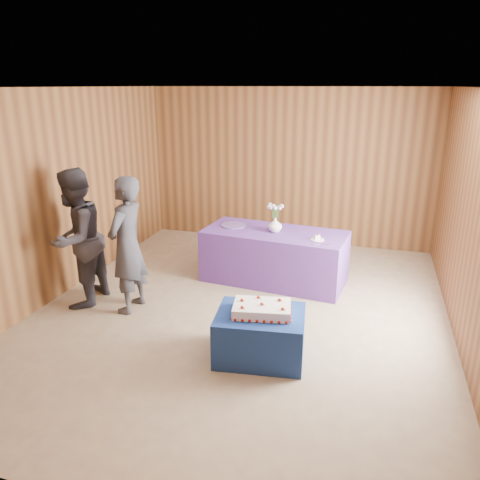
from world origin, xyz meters
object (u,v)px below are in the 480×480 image
at_px(guest_left, 127,245).
at_px(serving_table, 274,256).
at_px(vase, 275,225).
at_px(guest_right, 76,239).
at_px(sheet_cake, 262,309).
at_px(cake_table, 260,335).

bearing_deg(guest_left, serving_table, 134.43).
distance_m(vase, guest_right, 2.66).
bearing_deg(vase, guest_left, -138.10).
relative_size(serving_table, sheet_cake, 3.00).
distance_m(sheet_cake, guest_left, 1.98).
bearing_deg(cake_table, guest_left, 154.55).
xyz_separation_m(cake_table, sheet_cake, (0.01, 0.01, 0.30)).
height_order(cake_table, vase, vase).
distance_m(cake_table, vase, 2.12).
bearing_deg(vase, serving_table, 97.97).
bearing_deg(sheet_cake, guest_right, 157.05).
distance_m(serving_table, guest_left, 2.14).
relative_size(cake_table, serving_table, 0.45).
height_order(sheet_cake, guest_left, guest_left).
relative_size(vase, guest_right, 0.11).
relative_size(sheet_cake, vase, 3.27).
distance_m(serving_table, guest_right, 2.71).
distance_m(sheet_cake, guest_right, 2.64).
xyz_separation_m(sheet_cake, guest_left, (-1.85, 0.62, 0.30)).
height_order(cake_table, serving_table, serving_table).
xyz_separation_m(sheet_cake, vase, (-0.30, 2.01, 0.30)).
xyz_separation_m(cake_table, serving_table, (-0.29, 2.02, 0.12)).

